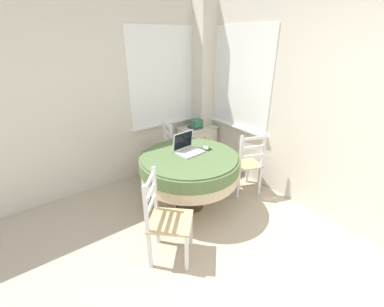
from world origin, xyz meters
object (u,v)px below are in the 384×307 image
(storage_box, at_px, (197,124))
(dining_chair_near_right_window, at_px, (246,164))
(dining_chair_near_back_window, at_px, (160,153))
(computer_mouse, at_px, (206,148))
(dining_chair_camera_near, at_px, (166,220))
(book_on_cabinet, at_px, (195,127))
(round_dining_table, at_px, (190,166))
(cell_phone, at_px, (207,148))
(corner_cabinet, at_px, (197,145))
(laptop, at_px, (188,148))

(storage_box, bearing_deg, dining_chair_near_right_window, -89.85)
(dining_chair_near_right_window, bearing_deg, dining_chair_near_back_window, 126.64)
(computer_mouse, xyz_separation_m, dining_chair_near_right_window, (0.57, -0.19, -0.32))
(dining_chair_near_back_window, xyz_separation_m, dining_chair_near_right_window, (0.77, -1.03, 0.00))
(dining_chair_camera_near, distance_m, book_on_cabinet, 2.11)
(dining_chair_near_right_window, distance_m, book_on_cabinet, 1.15)
(dining_chair_near_right_window, bearing_deg, dining_chair_camera_near, -166.70)
(round_dining_table, xyz_separation_m, cell_phone, (0.31, 0.03, 0.15))
(storage_box, distance_m, book_on_cabinet, 0.07)
(dining_chair_near_right_window, bearing_deg, computer_mouse, 161.37)
(dining_chair_near_back_window, relative_size, storage_box, 5.33)
(dining_chair_near_back_window, distance_m, dining_chair_near_right_window, 1.29)
(dining_chair_near_back_window, height_order, dining_chair_near_right_window, same)
(dining_chair_near_right_window, bearing_deg, round_dining_table, 167.86)
(round_dining_table, distance_m, cell_phone, 0.34)
(corner_cabinet, bearing_deg, computer_mouse, -122.69)
(round_dining_table, xyz_separation_m, corner_cabinet, (0.87, 0.96, -0.26))
(computer_mouse, relative_size, dining_chair_near_back_window, 0.10)
(round_dining_table, xyz_separation_m, dining_chair_near_right_window, (0.84, -0.18, -0.15))
(computer_mouse, height_order, book_on_cabinet, computer_mouse)
(dining_chair_near_right_window, xyz_separation_m, book_on_cabinet, (-0.03, 1.12, 0.23))
(computer_mouse, distance_m, cell_phone, 0.05)
(round_dining_table, relative_size, storage_box, 7.08)
(dining_chair_camera_near, relative_size, book_on_cabinet, 4.34)
(dining_chair_camera_near, bearing_deg, computer_mouse, 30.24)
(laptop, xyz_separation_m, computer_mouse, (0.22, -0.08, -0.03))
(dining_chair_near_back_window, relative_size, book_on_cabinet, 4.34)
(laptop, distance_m, cell_phone, 0.28)
(dining_chair_near_back_window, xyz_separation_m, book_on_cabinet, (0.73, 0.09, 0.23))
(laptop, distance_m, corner_cabinet, 1.28)
(round_dining_table, bearing_deg, dining_chair_near_back_window, 85.39)
(dining_chair_camera_near, distance_m, storage_box, 2.13)
(laptop, bearing_deg, computer_mouse, -20.41)
(round_dining_table, relative_size, cell_phone, 9.66)
(cell_phone, bearing_deg, dining_chair_near_right_window, -21.73)
(storage_box, xyz_separation_m, book_on_cabinet, (-0.03, 0.01, -0.06))
(computer_mouse, xyz_separation_m, corner_cabinet, (0.61, 0.95, -0.43))
(computer_mouse, relative_size, storage_box, 0.56)
(book_on_cabinet, bearing_deg, cell_phone, -118.64)
(round_dining_table, relative_size, laptop, 3.61)
(computer_mouse, xyz_separation_m, dining_chair_camera_near, (-0.95, -0.55, -0.32))
(laptop, relative_size, computer_mouse, 3.51)
(corner_cabinet, bearing_deg, cell_phone, -121.41)
(round_dining_table, bearing_deg, book_on_cabinet, 49.58)
(dining_chair_camera_near, relative_size, corner_cabinet, 1.39)
(round_dining_table, bearing_deg, storage_box, 48.09)
(dining_chair_near_right_window, height_order, storage_box, dining_chair_near_right_window)
(round_dining_table, relative_size, dining_chair_camera_near, 1.33)
(computer_mouse, bearing_deg, dining_chair_near_back_window, 103.12)
(cell_phone, relative_size, storage_box, 0.73)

